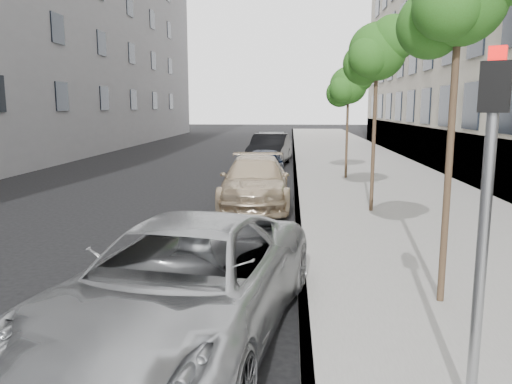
# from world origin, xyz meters

# --- Properties ---
(ground) EXTENTS (160.00, 160.00, 0.00)m
(ground) POSITION_xyz_m (0.00, 0.00, 0.00)
(ground) COLOR black
(ground) RESTS_ON ground
(sidewalk) EXTENTS (6.40, 72.00, 0.14)m
(sidewalk) POSITION_xyz_m (4.30, 24.00, 0.07)
(sidewalk) COLOR gray
(sidewalk) RESTS_ON ground
(curb) EXTENTS (0.15, 72.00, 0.14)m
(curb) POSITION_xyz_m (1.18, 24.00, 0.07)
(curb) COLOR #9E9B93
(curb) RESTS_ON ground
(tree_mid) EXTENTS (1.82, 1.62, 5.16)m
(tree_mid) POSITION_xyz_m (3.23, 8.00, 4.40)
(tree_mid) COLOR #38281C
(tree_mid) RESTS_ON sidewalk
(tree_far) EXTENTS (1.78, 1.58, 4.54)m
(tree_far) POSITION_xyz_m (3.23, 14.50, 3.80)
(tree_far) COLOR #38281C
(tree_far) RESTS_ON sidewalk
(signal_pole) EXTENTS (0.29, 0.26, 3.32)m
(signal_pole) POSITION_xyz_m (2.65, -1.32, 2.20)
(signal_pole) COLOR #939699
(signal_pole) RESTS_ON sidewalk
(minivan) EXTENTS (3.42, 5.85, 1.53)m
(minivan) POSITION_xyz_m (-0.38, 0.22, 0.76)
(minivan) COLOR #A3A6A8
(minivan) RESTS_ON ground
(suv) EXTENTS (2.20, 5.08, 1.46)m
(suv) POSITION_xyz_m (-0.10, 9.29, 0.73)
(suv) COLOR tan
(suv) RESTS_ON ground
(sedan_blue) EXTENTS (1.60, 3.86, 1.31)m
(sedan_blue) POSITION_xyz_m (-0.10, 14.31, 0.65)
(sedan_blue) COLOR black
(sedan_blue) RESTS_ON ground
(sedan_black) EXTENTS (2.20, 5.02, 1.61)m
(sedan_black) POSITION_xyz_m (-0.10, 19.66, 0.80)
(sedan_black) COLOR black
(sedan_black) RESTS_ON ground
(sedan_rear) EXTENTS (2.39, 4.95, 1.39)m
(sedan_rear) POSITION_xyz_m (-0.10, 25.10, 0.70)
(sedan_rear) COLOR #A4A7AC
(sedan_rear) RESTS_ON ground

